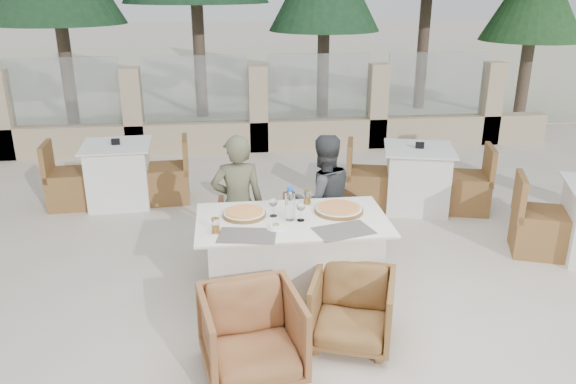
{
  "coord_description": "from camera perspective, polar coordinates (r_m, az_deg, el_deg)",
  "views": [
    {
      "loc": [
        -0.58,
        -4.28,
        2.61
      ],
      "look_at": [
        -0.04,
        0.31,
        0.9
      ],
      "focal_mm": 35.0,
      "sensor_mm": 36.0,
      "label": 1
    }
  ],
  "objects": [
    {
      "name": "perimeter_wall_far",
      "position": [
        9.28,
        -3.06,
        9.03
      ],
      "size": [
        10.0,
        0.34,
        1.6
      ],
      "primitive_type": null,
      "color": "tan",
      "rests_on": "ground"
    },
    {
      "name": "armchair_far_left",
      "position": [
        5.47,
        -3.46,
        -4.39
      ],
      "size": [
        0.73,
        0.75,
        0.65
      ],
      "primitive_type": "imported",
      "rotation": [
        0.0,
        0.0,
        3.09
      ],
      "color": "brown",
      "rests_on": "ground"
    },
    {
      "name": "pizza_left",
      "position": [
        4.76,
        -4.46,
        -2.17
      ],
      "size": [
        0.4,
        0.4,
        0.05
      ],
      "primitive_type": "cylinder",
      "rotation": [
        0.0,
        0.0,
        -0.08
      ],
      "color": "orange",
      "rests_on": "dining_table"
    },
    {
      "name": "bg_table_b",
      "position": [
        7.04,
        12.97,
        1.35
      ],
      "size": [
        1.79,
        1.21,
        0.77
      ],
      "primitive_type": null,
      "rotation": [
        0.0,
        0.0,
        -0.25
      ],
      "color": "white",
      "rests_on": "ground"
    },
    {
      "name": "pizza_right",
      "position": [
        4.85,
        5.18,
        -1.72
      ],
      "size": [
        0.46,
        0.46,
        0.05
      ],
      "primitive_type": "cylinder",
      "rotation": [
        0.0,
        0.0,
        0.1
      ],
      "color": "#CA471B",
      "rests_on": "dining_table"
    },
    {
      "name": "placemat_near_left",
      "position": [
        4.4,
        -4.17,
        -4.42
      ],
      "size": [
        0.49,
        0.37,
        0.0
      ],
      "primitive_type": "cube",
      "rotation": [
        0.0,
        0.0,
        -0.17
      ],
      "color": "#615A53",
      "rests_on": "dining_table"
    },
    {
      "name": "bg_table_a",
      "position": [
        7.33,
        -16.78,
        1.75
      ],
      "size": [
        1.68,
        0.91,
        0.77
      ],
      "primitive_type": null,
      "rotation": [
        0.0,
        0.0,
        0.05
      ],
      "color": "white",
      "rests_on": "ground"
    },
    {
      "name": "water_bottle",
      "position": [
        4.63,
        0.21,
        -1.17
      ],
      "size": [
        0.09,
        0.09,
        0.29
      ],
      "primitive_type": "cylinder",
      "rotation": [
        0.0,
        0.0,
        0.07
      ],
      "color": "#C0DFFC",
      "rests_on": "dining_table"
    },
    {
      "name": "armchair_near_right",
      "position": [
        4.4,
        6.53,
        -11.75
      ],
      "size": [
        0.78,
        0.79,
        0.57
      ],
      "primitive_type": "imported",
      "rotation": [
        0.0,
        0.0,
        -0.34
      ],
      "color": "brown",
      "rests_on": "ground"
    },
    {
      "name": "pine_far_right",
      "position": [
        12.38,
        23.77,
        17.03
      ],
      "size": [
        1.98,
        1.98,
        4.5
      ],
      "primitive_type": "cone",
      "color": "#245125",
      "rests_on": "ground"
    },
    {
      "name": "armchair_near_left",
      "position": [
        4.05,
        -3.7,
        -14.28
      ],
      "size": [
        0.78,
        0.79,
        0.63
      ],
      "primitive_type": "imported",
      "rotation": [
        0.0,
        0.0,
        0.17
      ],
      "color": "#955F36",
      "rests_on": "ground"
    },
    {
      "name": "sand_patch",
      "position": [
        18.47,
        -5.0,
        12.13
      ],
      "size": [
        30.0,
        16.0,
        0.01
      ],
      "primitive_type": "cube",
      "color": "beige",
      "rests_on": "ground"
    },
    {
      "name": "diner_right",
      "position": [
        5.42,
        3.56,
        -0.88
      ],
      "size": [
        0.73,
        0.62,
        1.31
      ],
      "primitive_type": "imported",
      "rotation": [
        0.0,
        0.0,
        3.35
      ],
      "color": "#3C3F41",
      "rests_on": "ground"
    },
    {
      "name": "wine_glass_near",
      "position": [
        4.63,
        1.31,
        -1.88
      ],
      "size": [
        0.1,
        0.1,
        0.18
      ],
      "primitive_type": null,
      "rotation": [
        0.0,
        0.0,
        -0.4
      ],
      "color": "white",
      "rests_on": "dining_table"
    },
    {
      "name": "armchair_far_right",
      "position": [
        5.74,
        3.95,
        -3.26
      ],
      "size": [
        0.86,
        0.88,
        0.64
      ],
      "primitive_type": "imported",
      "rotation": [
        0.0,
        0.0,
        3.46
      ],
      "color": "brown",
      "rests_on": "ground"
    },
    {
      "name": "dining_table",
      "position": [
        4.86,
        0.42,
        -6.93
      ],
      "size": [
        1.6,
        0.9,
        0.77
      ],
      "primitive_type": null,
      "color": "white",
      "rests_on": "ground"
    },
    {
      "name": "beer_glass_left",
      "position": [
        4.45,
        -7.37,
        -3.39
      ],
      "size": [
        0.06,
        0.06,
        0.12
      ],
      "primitive_type": "cylinder",
      "rotation": [
        0.0,
        0.0,
        -0.04
      ],
      "color": "orange",
      "rests_on": "dining_table"
    },
    {
      "name": "wine_glass_centre",
      "position": [
        4.72,
        -1.5,
        -1.44
      ],
      "size": [
        0.09,
        0.09,
        0.18
      ],
      "primitive_type": null,
      "rotation": [
        0.0,
        0.0,
        0.18
      ],
      "color": "silver",
      "rests_on": "dining_table"
    },
    {
      "name": "olive_dish",
      "position": [
        4.51,
        -1.24,
        -3.48
      ],
      "size": [
        0.12,
        0.12,
        0.04
      ],
      "primitive_type": null,
      "rotation": [
        0.0,
        0.0,
        -0.12
      ],
      "color": "white",
      "rests_on": "dining_table"
    },
    {
      "name": "placemat_near_right",
      "position": [
        4.5,
        5.68,
        -3.92
      ],
      "size": [
        0.51,
        0.41,
        0.0
      ],
      "primitive_type": "cube",
      "rotation": [
        0.0,
        0.0,
        0.27
      ],
      "color": "#605B52",
      "rests_on": "dining_table"
    },
    {
      "name": "diner_left",
      "position": [
        5.27,
        -5.1,
        -1.3
      ],
      "size": [
        0.5,
        0.33,
        1.35
      ],
      "primitive_type": "imported",
      "rotation": [
        0.0,
        0.0,
        3.16
      ],
      "color": "#595941",
      "rests_on": "ground"
    },
    {
      "name": "ground",
      "position": [
        5.05,
        0.88,
        -10.84
      ],
      "size": [
        80.0,
        80.0,
        0.0
      ],
      "primitive_type": "plane",
      "color": "beige",
      "rests_on": "ground"
    },
    {
      "name": "beer_glass_right",
      "position": [
        5.0,
        1.98,
        -0.54
      ],
      "size": [
        0.07,
        0.07,
        0.13
      ],
      "primitive_type": "cylinder",
      "rotation": [
        0.0,
        0.0,
        -0.2
      ],
      "color": "orange",
      "rests_on": "dining_table"
    }
  ]
}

